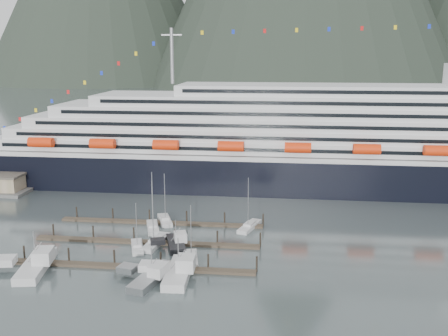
{
  "coord_description": "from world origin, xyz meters",
  "views": [
    {
      "loc": [
        23.64,
        -98.84,
        39.68
      ],
      "look_at": [
        9.28,
        22.0,
        12.47
      ],
      "focal_mm": 42.0,
      "sensor_mm": 36.0,
      "label": 1
    }
  ],
  "objects": [
    {
      "name": "sailboat_f",
      "position": [
        -4.27,
        17.09,
        0.41
      ],
      "size": [
        5.46,
        9.01,
        12.48
      ],
      "rotation": [
        0.0,
        0.0,
        1.94
      ],
      "color": "silver",
      "rests_on": "ground"
    },
    {
      "name": "dock_far",
      "position": [
        -4.93,
        16.05,
        0.31
      ],
      "size": [
        48.18,
        2.28,
        3.2
      ],
      "color": "#483E2E",
      "rests_on": "ground"
    },
    {
      "name": "trawler_e",
      "position": [
        1.47,
        1.82,
        0.83
      ],
      "size": [
        8.31,
        10.26,
        6.3
      ],
      "rotation": [
        0.0,
        0.0,
        1.88
      ],
      "color": "black",
      "rests_on": "ground"
    },
    {
      "name": "dock_mid",
      "position": [
        -4.93,
        3.05,
        0.31
      ],
      "size": [
        48.18,
        2.28,
        3.2
      ],
      "color": "#483E2E",
      "rests_on": "ground"
    },
    {
      "name": "trawler_a",
      "position": [
        -22.01,
        -12.68,
        1.01
      ],
      "size": [
        11.23,
        15.41,
        8.26
      ],
      "rotation": [
        0.0,
        0.0,
        1.75
      ],
      "color": "silver",
      "rests_on": "ground"
    },
    {
      "name": "ground",
      "position": [
        0.0,
        0.0,
        0.0
      ],
      "size": [
        1600.0,
        1600.0,
        0.0
      ],
      "primitive_type": "plane",
      "color": "#444F50",
      "rests_on": "ground"
    },
    {
      "name": "sailboat_d",
      "position": [
        -2.82,
        2.43,
        0.43
      ],
      "size": [
        4.04,
        11.03,
        16.31
      ],
      "rotation": [
        0.0,
        0.0,
        1.43
      ],
      "color": "silver",
      "rests_on": "ground"
    },
    {
      "name": "sailboat_h",
      "position": [
        6.12,
        -5.26,
        0.4
      ],
      "size": [
        4.01,
        8.5,
        11.84
      ],
      "rotation": [
        0.0,
        0.0,
        1.78
      ],
      "color": "silver",
      "rests_on": "ground"
    },
    {
      "name": "sailboat_c",
      "position": [
        -6.01,
        -0.43,
        0.38
      ],
      "size": [
        4.7,
        8.4,
        10.41
      ],
      "rotation": [
        0.0,
        0.0,
        1.9
      ],
      "color": "silver",
      "rests_on": "ground"
    },
    {
      "name": "sailboat_g",
      "position": [
        15.97,
        15.09,
        0.4
      ],
      "size": [
        5.12,
        9.81,
        12.57
      ],
      "rotation": [
        0.0,
        0.0,
        1.27
      ],
      "color": "silver",
      "rests_on": "ground"
    },
    {
      "name": "trawler_d",
      "position": [
        5.02,
        -12.67,
        0.99
      ],
      "size": [
        10.14,
        13.7,
        8.11
      ],
      "rotation": [
        0.0,
        0.0,
        1.61
      ],
      "color": "silver",
      "rests_on": "ground"
    },
    {
      "name": "cruise_ship",
      "position": [
        30.03,
        54.94,
        12.04
      ],
      "size": [
        210.0,
        30.4,
        50.3
      ],
      "color": "black",
      "rests_on": "ground"
    },
    {
      "name": "dock_near",
      "position": [
        -4.93,
        -9.95,
        0.31
      ],
      "size": [
        48.18,
        2.28,
        3.2
      ],
      "color": "#483E2E",
      "rests_on": "ground"
    },
    {
      "name": "trawler_c",
      "position": [
        0.63,
        -14.61,
        0.86
      ],
      "size": [
        9.67,
        13.3,
        6.55
      ],
      "rotation": [
        0.0,
        0.0,
        1.35
      ],
      "color": "gray",
      "rests_on": "ground"
    },
    {
      "name": "sailboat_b",
      "position": [
        -5.84,
        11.73,
        0.4
      ],
      "size": [
        5.12,
        9.62,
        11.93
      ],
      "rotation": [
        0.0,
        0.0,
        1.88
      ],
      "color": "silver",
      "rests_on": "ground"
    }
  ]
}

